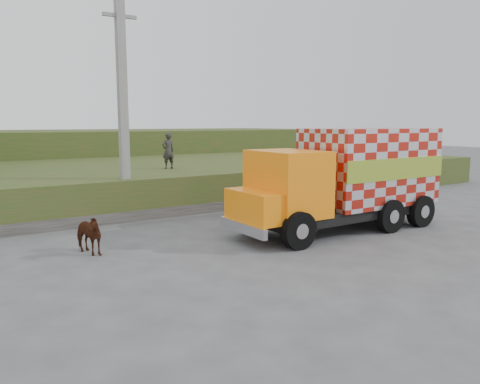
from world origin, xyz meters
TOP-DOWN VIEW (x-y plane):
  - ground at (0.00, 0.00)m, footprint 120.00×120.00m
  - embankment at (0.00, 10.00)m, footprint 40.00×12.00m
  - embankment_far at (0.00, 22.00)m, footprint 40.00×12.00m
  - retaining_strip at (-2.00, 4.20)m, footprint 16.00×0.50m
  - utility_pole at (-1.00, 4.60)m, footprint 1.20×0.30m
  - cargo_truck at (4.66, -0.92)m, footprint 7.50×2.64m
  - cow at (-3.50, 0.70)m, footprint 0.93×1.41m
  - pedestrian at (1.92, 7.29)m, footprint 0.61×0.43m

SIDE VIEW (x-z plane):
  - ground at x=0.00m, z-range 0.00..0.00m
  - retaining_strip at x=-2.00m, z-range 0.00..0.40m
  - cow at x=-3.50m, z-range 0.00..1.09m
  - embankment at x=0.00m, z-range 0.00..1.50m
  - embankment_far at x=0.00m, z-range 0.00..3.00m
  - cargo_truck at x=4.66m, z-range 0.05..3.39m
  - pedestrian at x=1.92m, z-range 1.50..3.10m
  - utility_pole at x=-1.00m, z-range 0.08..8.07m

